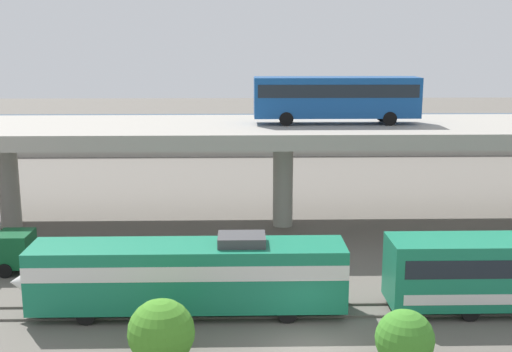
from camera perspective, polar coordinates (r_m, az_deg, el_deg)
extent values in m
plane|color=#605B54|center=(30.78, 4.81, -14.81)|extent=(260.00, 260.00, 0.00)
cube|color=#59544C|center=(33.66, 4.22, -12.26)|extent=(110.00, 0.12, 0.12)
cube|color=#59544C|center=(35.06, 3.97, -11.23)|extent=(110.00, 0.12, 0.12)
cube|color=#197A56|center=(33.56, -5.96, -8.64)|extent=(15.95, 3.00, 3.20)
cube|color=silver|center=(33.36, -5.98, -7.71)|extent=(15.95, 3.04, 0.77)
cone|color=silver|center=(35.22, -19.15, -8.81)|extent=(2.18, 2.85, 2.85)
cube|color=black|center=(34.36, -16.68, -7.01)|extent=(2.18, 2.70, 1.02)
cube|color=#3F3F42|center=(32.85, -1.27, -5.62)|extent=(2.40, 1.80, 0.50)
cylinder|color=black|center=(33.70, -14.75, -11.83)|extent=(0.96, 0.18, 0.96)
cylinder|color=black|center=(36.12, -13.77, -10.13)|extent=(0.96, 0.18, 0.96)
cylinder|color=black|center=(32.89, 2.80, -12.04)|extent=(0.96, 0.18, 0.96)
cylinder|color=black|center=(35.37, 2.48, -10.27)|extent=(0.96, 0.18, 0.96)
cylinder|color=black|center=(34.75, 18.35, -11.34)|extent=(0.92, 0.18, 0.92)
cylinder|color=black|center=(37.11, 16.95, -9.74)|extent=(0.92, 0.18, 0.92)
cube|color=#9E998E|center=(47.89, 2.42, 3.98)|extent=(96.00, 11.73, 1.08)
cylinder|color=#9E998E|center=(51.45, -20.93, -0.64)|extent=(1.50, 1.50, 6.69)
cylinder|color=#9E998E|center=(48.57, 2.38, -0.56)|extent=(1.50, 1.50, 6.69)
cube|color=#14478C|center=(47.94, 7.07, 6.90)|extent=(12.00, 2.55, 2.90)
cube|color=black|center=(47.90, 7.09, 7.52)|extent=(11.52, 2.59, 0.93)
cube|color=black|center=(47.41, -0.11, 7.36)|extent=(0.08, 2.30, 1.74)
cylinder|color=black|center=(46.49, 2.68, 5.03)|extent=(1.00, 0.26, 1.00)
cylinder|color=black|center=(48.89, 2.49, 5.37)|extent=(1.00, 0.26, 1.00)
cylinder|color=black|center=(47.59, 11.69, 4.95)|extent=(1.00, 0.26, 1.00)
cylinder|color=black|center=(49.94, 11.07, 5.30)|extent=(1.00, 0.26, 1.00)
cube|color=#0C4C26|center=(42.03, -20.44, -6.00)|extent=(2.00, 2.30, 2.00)
cylinder|color=black|center=(43.40, -20.25, -6.81)|extent=(0.88, 0.28, 0.88)
cylinder|color=black|center=(41.46, -21.21, -7.76)|extent=(0.88, 0.28, 0.88)
cube|color=#9E998E|center=(83.42, 0.82, 2.85)|extent=(64.62, 10.87, 1.39)
cube|color=#B7B7BC|center=(87.37, -14.16, 3.80)|extent=(4.59, 1.82, 0.70)
cube|color=#1E232B|center=(87.24, -14.04, 4.19)|extent=(2.02, 1.60, 0.48)
cylinder|color=black|center=(86.91, -15.19, 3.47)|extent=(0.64, 0.20, 0.64)
cylinder|color=black|center=(88.57, -14.93, 3.64)|extent=(0.64, 0.20, 0.64)
cylinder|color=black|center=(86.28, -13.35, 3.51)|extent=(0.64, 0.20, 0.64)
cylinder|color=black|center=(87.95, -13.12, 3.67)|extent=(0.64, 0.20, 0.64)
cube|color=silver|center=(85.54, -1.16, 3.99)|extent=(4.11, 1.77, 0.70)
cube|color=#1E232B|center=(85.46, -1.02, 4.39)|extent=(1.81, 1.56, 0.48)
cylinder|color=black|center=(84.76, -2.02, 3.68)|extent=(0.64, 0.20, 0.64)
cylinder|color=black|center=(86.43, -2.01, 3.84)|extent=(0.64, 0.20, 0.64)
cylinder|color=black|center=(84.77, -0.29, 3.69)|extent=(0.64, 0.20, 0.64)
cylinder|color=black|center=(86.44, -0.31, 3.84)|extent=(0.64, 0.20, 0.64)
cube|color=maroon|center=(81.35, 4.50, 3.55)|extent=(4.60, 1.81, 0.70)
cube|color=#1E232B|center=(81.24, 4.34, 3.96)|extent=(2.02, 1.59, 0.48)
cylinder|color=black|center=(82.40, 5.42, 3.39)|extent=(0.64, 0.20, 0.64)
cylinder|color=black|center=(80.71, 5.56, 3.21)|extent=(0.64, 0.20, 0.64)
cylinder|color=black|center=(82.11, 3.44, 3.40)|extent=(0.64, 0.20, 0.64)
cylinder|color=black|center=(80.42, 3.54, 3.21)|extent=(0.64, 0.20, 0.64)
cube|color=#B7B7BC|center=(81.75, 8.51, 3.50)|extent=(4.69, 1.85, 0.70)
cube|color=#1E232B|center=(81.63, 8.36, 3.91)|extent=(2.07, 1.63, 0.48)
cylinder|color=black|center=(82.92, 9.39, 3.34)|extent=(0.64, 0.20, 0.64)
cylinder|color=black|center=(81.21, 9.62, 3.16)|extent=(0.64, 0.20, 0.64)
cylinder|color=black|center=(82.43, 7.40, 3.35)|extent=(0.64, 0.20, 0.64)
cylinder|color=black|center=(80.71, 7.58, 3.16)|extent=(0.64, 0.20, 0.64)
cube|color=black|center=(85.22, 3.17, 3.95)|extent=(4.59, 1.78, 0.70)
cube|color=#1E232B|center=(85.12, 3.02, 4.34)|extent=(2.02, 1.57, 0.48)
cylinder|color=black|center=(86.23, 4.07, 3.79)|extent=(0.64, 0.20, 0.64)
cylinder|color=black|center=(84.56, 4.18, 3.63)|extent=(0.64, 0.20, 0.64)
cylinder|color=black|center=(86.00, 2.18, 3.80)|extent=(0.64, 0.20, 0.64)
cylinder|color=black|center=(84.33, 2.25, 3.63)|extent=(0.64, 0.20, 0.64)
cube|color=maroon|center=(84.46, -12.59, 3.61)|extent=(4.05, 1.87, 0.70)
cube|color=#1E232B|center=(84.42, -12.74, 4.00)|extent=(1.78, 1.65, 0.48)
cylinder|color=black|center=(85.14, -11.63, 3.48)|extent=(0.64, 0.20, 0.64)
cylinder|color=black|center=(83.41, -11.85, 3.30)|extent=(0.64, 0.20, 0.64)
cylinder|color=black|center=(85.63, -13.29, 3.45)|extent=(0.64, 0.20, 0.64)
cylinder|color=black|center=(83.90, -13.54, 3.27)|extent=(0.64, 0.20, 0.64)
cube|color=#515459|center=(85.67, -7.02, 3.92)|extent=(4.20, 1.73, 0.70)
cube|color=#1E232B|center=(85.58, -6.89, 4.31)|extent=(1.85, 1.52, 0.48)
cylinder|color=black|center=(85.05, -7.94, 3.60)|extent=(0.64, 0.20, 0.64)
cylinder|color=black|center=(86.67, -7.82, 3.76)|extent=(0.64, 0.20, 0.64)
cylinder|color=black|center=(84.80, -6.19, 3.62)|extent=(0.64, 0.20, 0.64)
cylinder|color=black|center=(86.41, -6.10, 3.78)|extent=(0.64, 0.20, 0.64)
cube|color=#0C4C26|center=(82.01, -1.48, 3.65)|extent=(4.37, 1.78, 0.70)
cube|color=#1E232B|center=(81.93, -1.64, 4.06)|extent=(1.92, 1.57, 0.48)
cylinder|color=black|center=(82.91, -0.54, 3.50)|extent=(0.64, 0.20, 0.64)
cylinder|color=black|center=(81.23, -0.52, 3.32)|extent=(0.64, 0.20, 0.64)
cylinder|color=black|center=(82.91, -2.42, 3.49)|extent=(0.64, 0.20, 0.64)
cylinder|color=black|center=(81.24, -2.44, 3.31)|extent=(0.64, 0.20, 0.64)
cube|color=navy|center=(106.27, 0.34, 4.43)|extent=(140.00, 36.00, 0.01)
sphere|color=#448A27|center=(28.99, -8.34, -13.46)|extent=(2.92, 2.92, 2.92)
sphere|color=#3F8929|center=(29.27, 12.95, -13.80)|extent=(2.55, 2.55, 2.55)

